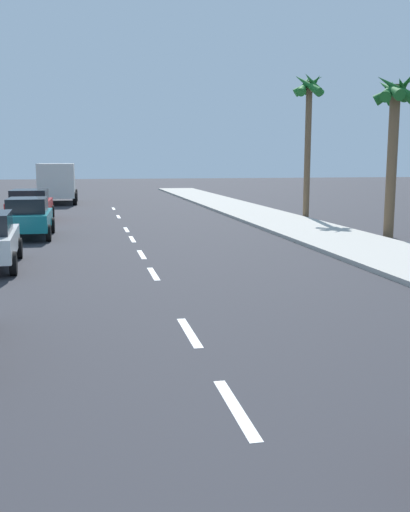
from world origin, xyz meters
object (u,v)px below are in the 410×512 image
at_px(parked_car_red, 30,204).
at_px(palm_tree_far, 394,112).
at_px(delivery_truck, 57,182).
at_px(parked_car_teal, 28,217).
at_px(palm_tree_distant, 309,105).

bearing_deg(parked_car_red, palm_tree_far, -33.08).
xyz_separation_m(parked_car_red, delivery_truck, (0.83, 11.97, 0.66)).
distance_m(parked_car_teal, delivery_truck, 18.84).
bearing_deg(palm_tree_distant, delivery_truck, 134.17).
bearing_deg(parked_car_red, parked_car_teal, -84.83).
height_order(delivery_truck, palm_tree_far, palm_tree_far).
xyz_separation_m(palm_tree_far, palm_tree_distant, (-0.33, 7.98, 0.98)).
bearing_deg(palm_tree_distant, parked_car_teal, -159.08).
bearing_deg(palm_tree_distant, parked_car_red, 173.23).
relative_size(delivery_truck, palm_tree_distant, 0.82).
distance_m(parked_car_red, palm_tree_far, 17.80).
bearing_deg(delivery_truck, parked_car_red, -94.04).
bearing_deg(parked_car_teal, parked_car_red, 94.56).
distance_m(palm_tree_far, palm_tree_distant, 8.05).
bearing_deg(parked_car_teal, delivery_truck, 89.23).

